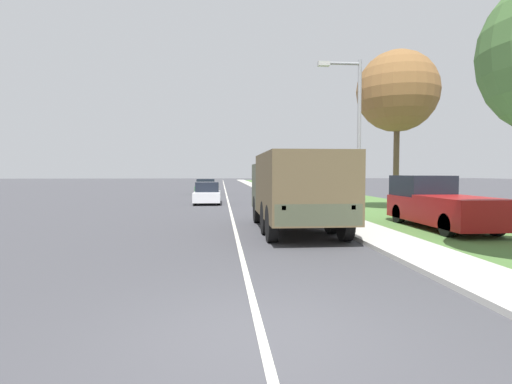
% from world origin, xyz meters
% --- Properties ---
extents(ground_plane, '(180.00, 180.00, 0.00)m').
position_xyz_m(ground_plane, '(0.00, 40.00, 0.00)').
color(ground_plane, '#424247').
extents(lane_centre_stripe, '(0.12, 120.00, 0.00)m').
position_xyz_m(lane_centre_stripe, '(0.00, 40.00, 0.00)').
color(lane_centre_stripe, silver).
rests_on(lane_centre_stripe, ground).
extents(sidewalk_right, '(1.80, 120.00, 0.12)m').
position_xyz_m(sidewalk_right, '(4.50, 40.00, 0.06)').
color(sidewalk_right, beige).
rests_on(sidewalk_right, ground).
extents(grass_strip_right, '(7.00, 120.00, 0.02)m').
position_xyz_m(grass_strip_right, '(8.90, 40.00, 0.01)').
color(grass_strip_right, '#4C7538').
rests_on(grass_strip_right, ground).
extents(military_truck, '(2.56, 7.02, 2.73)m').
position_xyz_m(military_truck, '(2.13, 8.97, 1.56)').
color(military_truck, '#474C38').
rests_on(military_truck, ground).
extents(car_nearest_ahead, '(1.72, 4.23, 1.44)m').
position_xyz_m(car_nearest_ahead, '(-1.42, 21.90, 0.65)').
color(car_nearest_ahead, silver).
rests_on(car_nearest_ahead, ground).
extents(car_second_ahead, '(1.90, 4.23, 1.46)m').
position_xyz_m(car_second_ahead, '(-1.95, 33.50, 0.66)').
color(car_second_ahead, '#336B3D').
rests_on(car_second_ahead, ground).
extents(pickup_truck, '(1.93, 5.34, 1.94)m').
position_xyz_m(pickup_truck, '(7.60, 9.30, 0.91)').
color(pickup_truck, maroon).
rests_on(pickup_truck, grass_strip_right).
extents(lamp_post, '(1.69, 0.24, 6.22)m').
position_xyz_m(lamp_post, '(4.52, 9.92, 3.88)').
color(lamp_post, gray).
rests_on(lamp_post, sidewalk_right).
extents(tree_mid_right, '(4.38, 4.38, 8.67)m').
position_xyz_m(tree_mid_right, '(9.07, 16.18, 6.47)').
color(tree_mid_right, brown).
rests_on(tree_mid_right, grass_strip_right).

